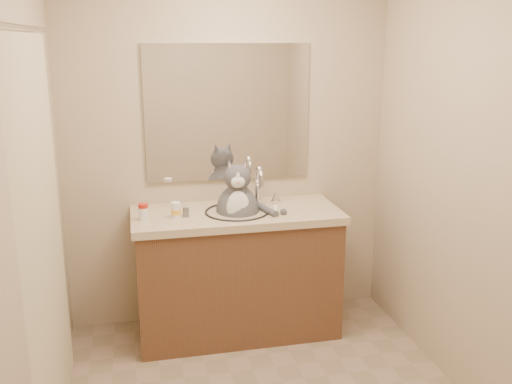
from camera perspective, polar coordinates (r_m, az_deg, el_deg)
room at (r=2.68m, az=1.76°, el=-0.62°), size 2.22×2.52×2.42m
vanity at (r=3.82m, az=-1.92°, el=-7.77°), size 1.34×0.59×1.12m
mirror at (r=3.82m, az=-2.81°, el=7.90°), size 1.10×0.02×0.90m
shower_curtain at (r=2.78m, az=-20.39°, el=-4.67°), size 0.02×1.30×1.93m
cat at (r=3.67m, az=-1.82°, el=-1.67°), size 0.39×0.36×0.56m
pill_bottle_redcap at (r=3.55m, az=-11.20°, el=-1.97°), size 0.08×0.08×0.10m
pill_bottle_orange at (r=3.56m, az=-8.03°, el=-1.84°), size 0.07×0.07×0.10m
grey_canister at (r=3.58m, az=-7.02°, el=-2.01°), size 0.05×0.05×0.06m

